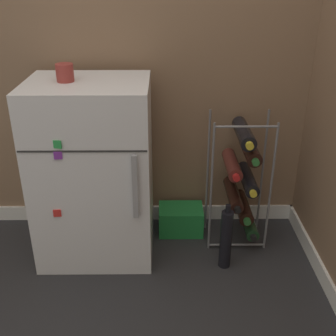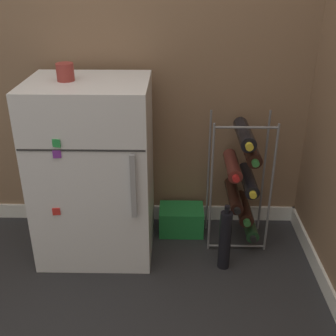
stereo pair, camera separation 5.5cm
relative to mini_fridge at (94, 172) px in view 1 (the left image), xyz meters
The scene contains 7 objects.
ground_plane 0.70m from the mini_fridge, 53.94° to the right, with size 14.00×14.00×0.00m, color #28282B.
wall_back 0.90m from the mini_fridge, 46.30° to the left, with size 6.65×0.07×2.50m.
mini_fridge is the anchor object (origin of this frame).
wine_rack 0.78m from the mini_fridge, ahead, with size 0.32×0.33×0.73m.
soda_box 0.61m from the mini_fridge, 19.19° to the left, with size 0.25×0.18×0.15m.
fridge_top_cup 0.51m from the mini_fridge, behind, with size 0.08×0.08×0.08m.
loose_bottle_floor 0.74m from the mini_fridge, 13.54° to the right, with size 0.06×0.06×0.36m.
Camera 1 is at (0.05, -1.48, 1.41)m, focal length 45.00 mm.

